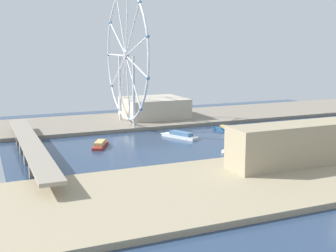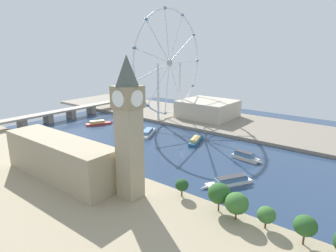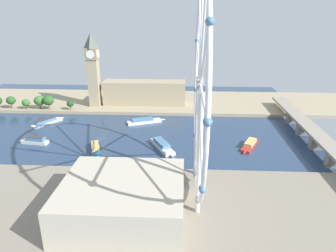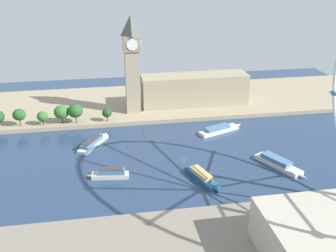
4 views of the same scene
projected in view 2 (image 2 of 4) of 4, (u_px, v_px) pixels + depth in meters
name	position (u px, v px, depth m)	size (l,w,h in m)	color
ground_plane	(181.00, 152.00, 233.53)	(374.81, 374.81, 0.00)	navy
riverbank_left	(67.00, 202.00, 155.60)	(90.00, 520.00, 3.00)	tan
riverbank_right	(239.00, 124.00, 310.68)	(90.00, 520.00, 3.00)	gray
clock_tower	(129.00, 127.00, 148.25)	(13.14, 13.14, 74.01)	tan
parliament_block	(60.00, 158.00, 178.69)	(22.00, 86.02, 24.53)	tan
tree_row_embankment	(257.00, 209.00, 130.16)	(12.82, 85.55, 14.38)	#513823
ferris_wheel	(169.00, 63.00, 325.25)	(115.51, 3.20, 117.56)	silver
riverside_hall	(208.00, 109.00, 335.43)	(52.15, 57.50, 18.69)	#BCB29E
river_bridge	(60.00, 113.00, 332.68)	(186.81, 12.91, 11.19)	gray
tour_boat_0	(98.00, 123.00, 314.96)	(29.07, 17.69, 4.62)	#B22D28
tour_boat_1	(196.00, 140.00, 256.77)	(31.54, 14.60, 4.82)	#235684
tour_boat_2	(119.00, 153.00, 225.86)	(18.39, 35.65, 4.68)	white
tour_boat_3	(246.00, 157.00, 217.11)	(8.92, 24.65, 5.78)	beige
tour_boat_4	(229.00, 181.00, 178.09)	(32.09, 21.37, 5.11)	white
tour_boat_5	(148.00, 132.00, 279.68)	(35.07, 20.76, 5.16)	white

